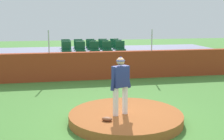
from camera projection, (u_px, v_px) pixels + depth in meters
The scene contains 24 objects.
ground_plane at pixel (126, 122), 8.75m from camera, with size 60.00×60.00×0.00m, color #478333.
pitchers_mound at pixel (126, 117), 8.72m from camera, with size 3.34×3.34×0.27m, color #A75728.
pitcher at pixel (120, 81), 8.40m from camera, with size 0.69×0.42×1.70m.
baseball at pixel (123, 109), 8.96m from camera, with size 0.07×0.07×0.07m, color white.
fielding_glove at pixel (107, 119), 8.04m from camera, with size 0.30×0.20×0.11m, color brown.
brick_barrier at pixel (97, 66), 14.52m from camera, with size 15.58×0.40×1.36m, color #9E371B.
fence_post_left at pixel (49, 42), 13.89m from camera, with size 0.06×0.06×1.07m, color silver.
fence_post_right at pixel (152, 40), 14.83m from camera, with size 0.06×0.06×1.07m, color silver.
bleacher_platform at pixel (92, 60), 16.45m from camera, with size 13.46×3.10×1.28m, color gray.
stadium_chair_0 at pixel (66, 49), 15.08m from camera, with size 0.48×0.44×0.50m.
stadium_chair_1 at pixel (81, 48), 15.19m from camera, with size 0.48×0.44×0.50m.
stadium_chair_2 at pixel (94, 48), 15.34m from camera, with size 0.48×0.44×0.50m.
stadium_chair_3 at pixel (107, 48), 15.45m from camera, with size 0.48×0.44×0.50m.
stadium_chair_4 at pixel (120, 48), 15.59m from camera, with size 0.48×0.44×0.50m.
stadium_chair_5 at pixel (67, 47), 15.88m from camera, with size 0.48×0.44×0.50m.
stadium_chair_6 at pixel (79, 47), 15.96m from camera, with size 0.48×0.44×0.50m.
stadium_chair_7 at pixel (92, 46), 16.11m from camera, with size 0.48×0.44×0.50m.
stadium_chair_8 at pixel (104, 46), 16.27m from camera, with size 0.48×0.44×0.50m.
stadium_chair_9 at pixel (118, 46), 16.40m from camera, with size 0.48×0.44×0.50m.
stadium_chair_10 at pixel (66, 45), 16.68m from camera, with size 0.48×0.44×0.50m.
stadium_chair_11 at pixel (78, 45), 16.79m from camera, with size 0.48×0.44×0.50m.
stadium_chair_12 at pixel (90, 45), 16.94m from camera, with size 0.48×0.44×0.50m.
stadium_chair_13 at pixel (103, 45), 17.05m from camera, with size 0.48×0.44×0.50m.
stadium_chair_14 at pixel (115, 45), 17.18m from camera, with size 0.48×0.44×0.50m.
Camera 1 is at (-1.97, -8.10, 3.08)m, focal length 47.55 mm.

